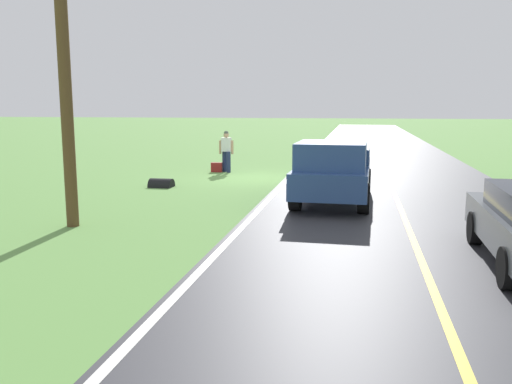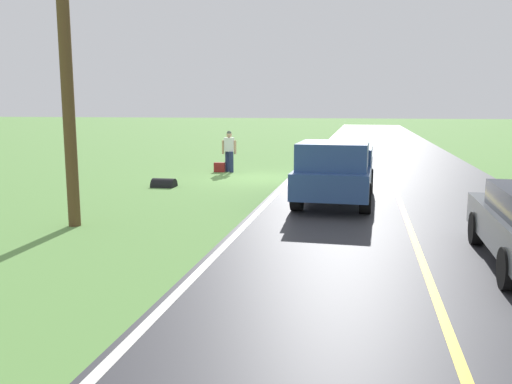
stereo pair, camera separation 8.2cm
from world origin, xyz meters
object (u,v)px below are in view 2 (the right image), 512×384
hitchhiker_walking (229,149)px  suitcase_carried (219,167)px  pickup_truck_passing (336,170)px  utility_pole_roadside (66,62)px

hitchhiker_walking → suitcase_carried: 0.89m
hitchhiker_walking → pickup_truck_passing: bearing=126.6°
utility_pole_roadside → hitchhiker_walking: bearing=-95.6°
suitcase_carried → pickup_truck_passing: 8.26m
suitcase_carried → pickup_truck_passing: bearing=35.2°
pickup_truck_passing → utility_pole_roadside: size_ratio=0.73×
pickup_truck_passing → utility_pole_roadside: 7.76m
hitchhiker_walking → utility_pole_roadside: bearing=84.4°
hitchhiker_walking → pickup_truck_passing: (-4.80, 6.47, -0.01)m
pickup_truck_passing → hitchhiker_walking: bearing=-53.4°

